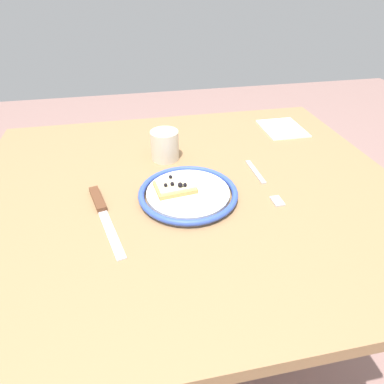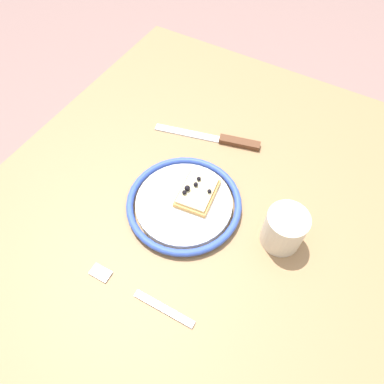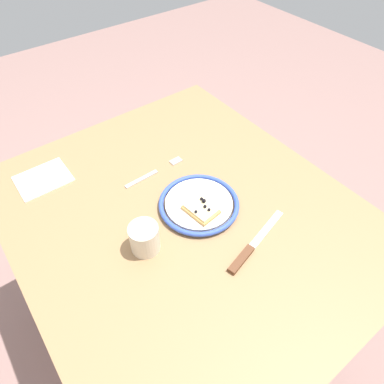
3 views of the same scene
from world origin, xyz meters
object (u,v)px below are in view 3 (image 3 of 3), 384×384
Objects in this scene: dining_table at (185,231)px; pizza_slice_near at (201,209)px; fork at (155,172)px; napkin at (43,179)px; plate at (199,204)px; knife at (248,251)px; cup at (145,238)px.

dining_table is 0.13m from pizza_slice_near.
fork reaches higher than dining_table.
plate is at bearing 40.20° from napkin.
knife is at bearing 4.86° from fork.
cup is at bearing -90.05° from pizza_slice_near.
dining_table is 10.66× the size of pizza_slice_near.
pizza_slice_near reaches higher than plate.
plate is at bearing 98.12° from cup.
pizza_slice_near is 0.47× the size of fork.
plate is 1.11× the size of fork.
plate is 0.19m from cup.
knife is 0.26m from cup.
fork is (-0.18, 0.02, 0.09)m from dining_table.
plate is 0.03m from pizza_slice_near.
knife is 0.38m from fork.
dining_table is 6.80× the size of napkin.
plate reaches higher than knife.
knife is at bearing 7.46° from pizza_slice_near.
plate is (0.01, 0.04, 0.10)m from dining_table.
pizza_slice_near is at bearing -172.54° from knife.
knife is at bearing 50.10° from cup.
plate is at bearing 77.11° from dining_table.
plate reaches higher than fork.
napkin is (-0.36, -0.31, -0.01)m from plate.
cup is at bearing -75.72° from dining_table.
cup reaches higher than knife.
dining_table is 0.23m from knife.
cup is (0.03, -0.19, 0.03)m from plate.
knife is 1.59× the size of napkin.
pizza_slice_near is at bearing 38.87° from dining_table.
pizza_slice_near reaches higher than dining_table.
plate is at bearing 7.43° from fork.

